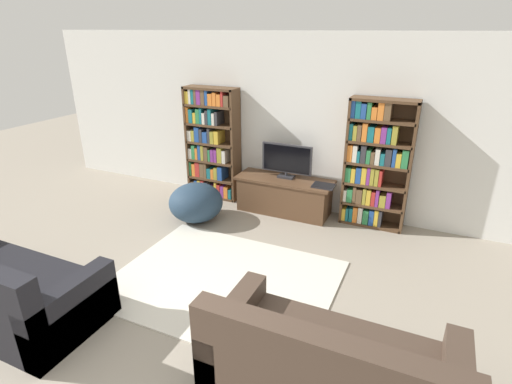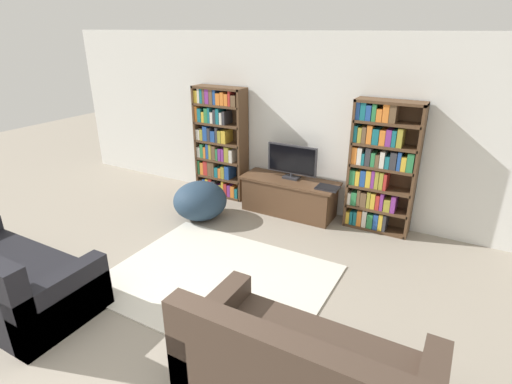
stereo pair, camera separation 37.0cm
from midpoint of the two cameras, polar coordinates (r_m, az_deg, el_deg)
wall_back at (r=6.05m, az=7.95°, el=9.47°), size 8.80×0.06×2.60m
bookshelf_left at (r=6.56m, az=-3.63°, el=7.01°), size 0.87×0.30×1.80m
bookshelf_right at (r=5.66m, az=19.05°, el=3.33°), size 0.87×0.30×1.80m
tv_stand at (r=6.07m, az=6.48°, el=-0.63°), size 1.46×0.53×0.54m
television at (r=5.93m, az=6.94°, el=4.40°), size 0.77×0.16×0.51m
laptop at (r=5.71m, az=12.03°, el=0.57°), size 0.31×0.24×0.03m
area_rug at (r=4.60m, az=-3.24°, el=-12.38°), size 2.41×1.92×0.02m
couch_left_sectional at (r=4.76m, az=-30.73°, el=-10.69°), size 1.95×0.95×0.87m
couch_right_sofa at (r=3.23m, az=10.36°, el=-24.54°), size 1.82×0.93×0.89m
beanbag_ottoman at (r=5.90m, az=-6.21°, el=-1.26°), size 0.78×0.78×0.55m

